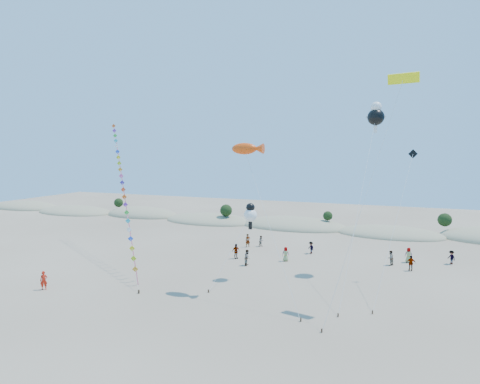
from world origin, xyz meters
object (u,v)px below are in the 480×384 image
kite_train (122,184)px  fish_kite (248,149)px  flyer_foreground (44,280)px  parafoil_kite (402,82)px

kite_train → fish_kite: (18.65, -5.71, 4.30)m
fish_kite → flyer_foreground: fish_kite is taller
kite_train → flyer_foreground: 15.40m
kite_train → parafoil_kite: (31.81, -4.74, 9.76)m
kite_train → parafoil_kite: 33.61m
fish_kite → flyer_foreground: bearing=-157.9°
flyer_foreground → kite_train: bearing=52.7°
flyer_foreground → fish_kite: bearing=-17.9°
kite_train → flyer_foreground: size_ratio=11.13×
flyer_foreground → parafoil_kite: bearing=-25.1°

